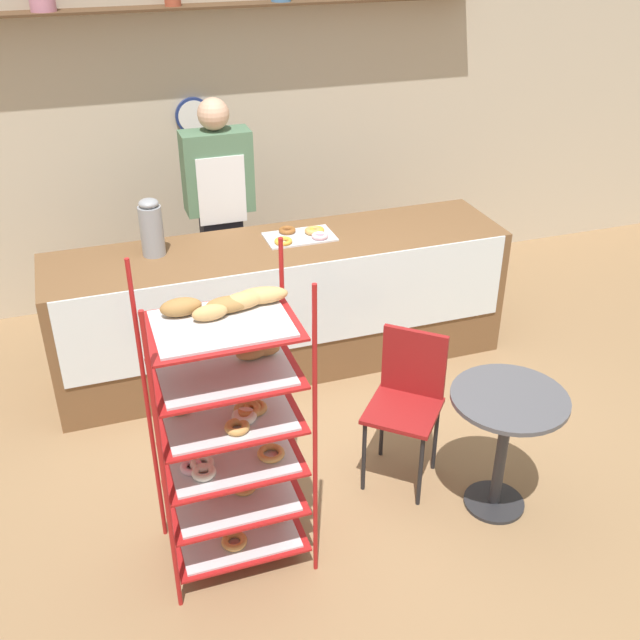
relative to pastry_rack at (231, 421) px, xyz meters
name	(u,v)px	position (x,y,z in m)	size (l,w,h in m)	color
ground_plane	(344,472)	(0.72, 0.37, -0.82)	(14.00, 14.00, 0.00)	olive
back_wall	(230,125)	(0.71, 2.98, 0.55)	(10.00, 0.30, 2.70)	beige
display_counter	(282,305)	(0.72, 1.63, -0.35)	(3.09, 0.73, 0.92)	brown
pastry_rack	(231,421)	(0.00, 0.00, 0.00)	(0.70, 0.50, 1.60)	#A51919
person_worker	(220,213)	(0.43, 2.17, 0.16)	(0.47, 0.23, 1.78)	#282833
cafe_table	(506,426)	(1.41, -0.14, -0.28)	(0.60, 0.60, 0.73)	#262628
cafe_chair	(408,392)	(1.05, 0.29, -0.26)	(0.54, 0.54, 0.89)	black
coffee_carafe	(151,228)	(-0.10, 1.74, 0.29)	(0.15, 0.15, 0.38)	gray
donut_tray_counter	(302,235)	(0.89, 1.69, 0.13)	(0.46, 0.28, 0.05)	silver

